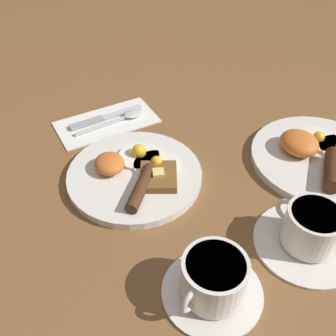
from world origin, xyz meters
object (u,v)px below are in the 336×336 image
(breakfast_plate_near, at_px, (135,174))
(knife, at_px, (102,118))
(teacup_far, at_px, (310,231))
(teacup_near, at_px, (213,281))
(breakfast_plate_far, at_px, (318,156))
(spoon, at_px, (126,116))

(breakfast_plate_near, xyz_separation_m, knife, (-0.20, -0.01, -0.00))
(breakfast_plate_near, height_order, knife, breakfast_plate_near)
(knife, bearing_deg, teacup_far, -72.56)
(teacup_near, bearing_deg, teacup_far, 96.73)
(breakfast_plate_near, relative_size, teacup_near, 1.72)
(teacup_near, relative_size, knife, 0.85)
(teacup_near, distance_m, teacup_far, 0.18)
(breakfast_plate_near, distance_m, teacup_far, 0.31)
(breakfast_plate_far, bearing_deg, teacup_near, -61.18)
(teacup_near, height_order, spoon, teacup_near)
(breakfast_plate_near, distance_m, spoon, 0.19)
(breakfast_plate_near, height_order, teacup_near, teacup_near)
(breakfast_plate_far, relative_size, spoon, 1.64)
(knife, relative_size, spoon, 1.05)
(breakfast_plate_far, height_order, teacup_near, teacup_near)
(teacup_far, relative_size, spoon, 1.03)
(teacup_far, xyz_separation_m, knife, (-0.45, -0.21, -0.02))
(spoon, bearing_deg, breakfast_plate_near, -112.59)
(breakfast_plate_near, bearing_deg, breakfast_plate_far, 75.52)
(teacup_near, height_order, teacup_far, teacup_far)
(breakfast_plate_far, height_order, spoon, breakfast_plate_far)
(breakfast_plate_far, relative_size, knife, 1.56)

